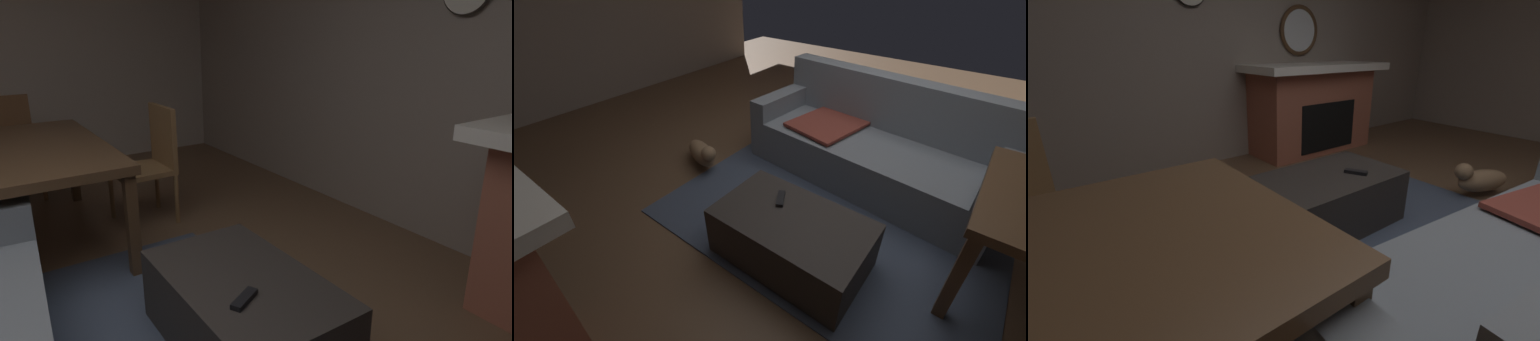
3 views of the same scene
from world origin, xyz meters
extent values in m
plane|color=brown|center=(0.00, 0.00, 0.00)|extent=(9.44, 9.44, 0.00)
cube|color=gray|center=(-3.93, 0.00, 1.27)|extent=(0.12, 6.03, 2.54)
cube|color=#3D475B|center=(0.04, -0.32, 0.01)|extent=(2.60, 2.00, 0.01)
cube|color=slate|center=(0.05, 0.31, 0.21)|extent=(2.32, 1.09, 0.42)
cube|color=slate|center=(0.08, 0.66, 0.67)|extent=(2.26, 0.41, 0.50)
cube|color=slate|center=(1.08, 0.22, 0.52)|extent=(0.26, 0.90, 0.20)
cube|color=slate|center=(-0.98, 0.41, 0.52)|extent=(0.26, 0.90, 0.20)
cube|color=brown|center=(-0.40, 0.36, 0.45)|extent=(0.70, 0.85, 0.03)
cube|color=#2D2826|center=(0.04, -0.96, 0.20)|extent=(1.04, 0.62, 0.40)
cube|color=black|center=(-0.13, -0.86, 0.41)|extent=(0.12, 0.16, 0.02)
cube|color=#513823|center=(1.01, 0.11, 0.34)|extent=(0.07, 0.07, 0.68)
cube|color=#513823|center=(1.01, -0.76, 0.34)|extent=(0.07, 0.07, 0.68)
ellipsoid|color=#8C6B4C|center=(-1.38, -0.50, 0.15)|extent=(0.52, 0.36, 0.19)
sphere|color=#8C6B4C|center=(-1.18, -0.58, 0.25)|extent=(0.14, 0.14, 0.14)
camera|label=1|loc=(-1.50, 0.02, 1.50)|focal=31.09mm
camera|label=2|loc=(0.86, -2.27, 1.83)|focal=22.17mm
camera|label=3|loc=(1.58, 0.55, 1.24)|focal=22.94mm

